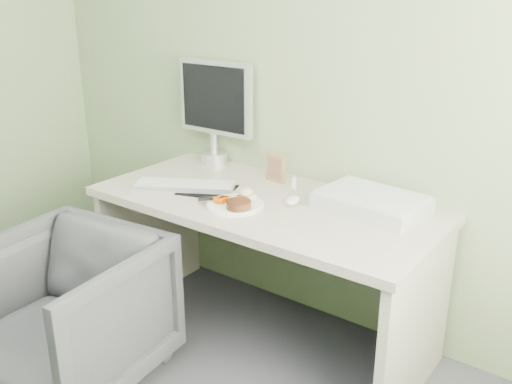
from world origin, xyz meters
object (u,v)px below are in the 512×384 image
Objects in this scene: desk at (264,236)px; scanner at (372,203)px; plate at (235,205)px; desk_chair at (67,313)px; monitor at (215,106)px.

scanner is (0.45, 0.17, 0.22)m from desk.
desk_chair is at bearing -126.16° from plate.
plate reaches higher than desk.
desk_chair is at bearing -130.17° from scanner.
scanner is 0.81× the size of monitor.
plate is 0.86m from desk_chair.
desk reaches higher than desk_chair.
monitor reaches higher than plate.
desk is 0.53m from scanner.
scanner is (0.50, 0.31, 0.03)m from plate.
scanner is at bearing -9.04° from monitor.
desk is at bearing -154.10° from scanner.
plate is at bearing -110.36° from desk.
monitor is (-0.50, 0.46, 0.31)m from plate.
desk is at bearing 50.52° from desk_chair.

